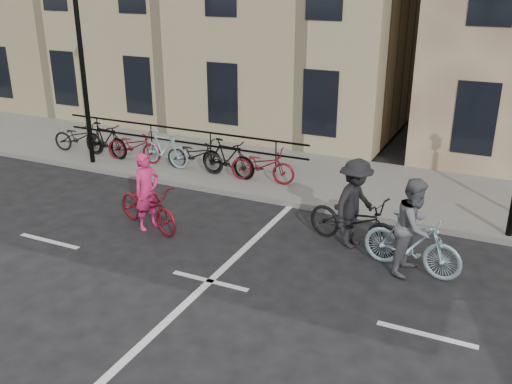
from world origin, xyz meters
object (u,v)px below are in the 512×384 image
at_px(cyclist_grey, 413,235).
at_px(cyclist_dark, 354,213).
at_px(cyclist_pink, 148,203).
at_px(lamp_post, 80,48).

bearing_deg(cyclist_grey, cyclist_dark, 76.72).
bearing_deg(cyclist_pink, cyclist_grey, -66.78).
distance_m(lamp_post, cyclist_grey, 10.47).
xyz_separation_m(cyclist_grey, cyclist_dark, (-1.33, 0.60, -0.01)).
height_order(lamp_post, cyclist_pink, lamp_post).
bearing_deg(cyclist_dark, lamp_post, 93.65).
relative_size(cyclist_pink, cyclist_grey, 1.03).
relative_size(lamp_post, cyclist_pink, 2.51).
bearing_deg(cyclist_dark, cyclist_grey, -98.83).
height_order(lamp_post, cyclist_grey, lamp_post).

